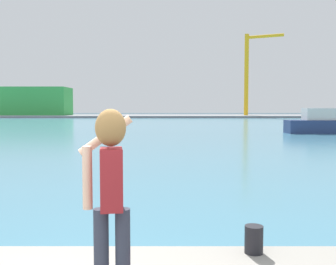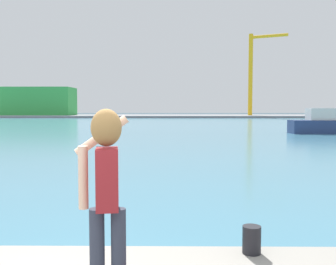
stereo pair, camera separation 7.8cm
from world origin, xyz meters
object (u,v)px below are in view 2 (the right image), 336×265
object	(u,v)px
boat_moored	(332,124)
port_crane	(254,68)
person_photographer	(106,182)
harbor_bollard	(252,240)
warehouse_left	(37,101)

from	to	relation	value
boat_moored	port_crane	bearing A→B (deg)	84.09
person_photographer	harbor_bollard	bearing A→B (deg)	-64.65
harbor_bollard	boat_moored	size ratio (longest dim) A/B	0.04
boat_moored	person_photographer	bearing A→B (deg)	-116.51
person_photographer	boat_moored	world-z (taller)	person_photographer
boat_moored	harbor_bollard	bearing A→B (deg)	-114.87
harbor_bollard	boat_moored	distance (m)	33.48
warehouse_left	person_photographer	bearing A→B (deg)	-70.45
boat_moored	port_crane	distance (m)	58.01
boat_moored	warehouse_left	xyz separation A→B (m)	(-47.72, 60.40, 3.01)
person_photographer	boat_moored	distance (m)	35.10
harbor_bollard	port_crane	bearing A→B (deg)	78.29
harbor_bollard	warehouse_left	world-z (taller)	warehouse_left
person_photographer	boat_moored	bearing A→B (deg)	-34.03
harbor_bollard	warehouse_left	xyz separation A→B (m)	(-34.27, 91.07, 3.07)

